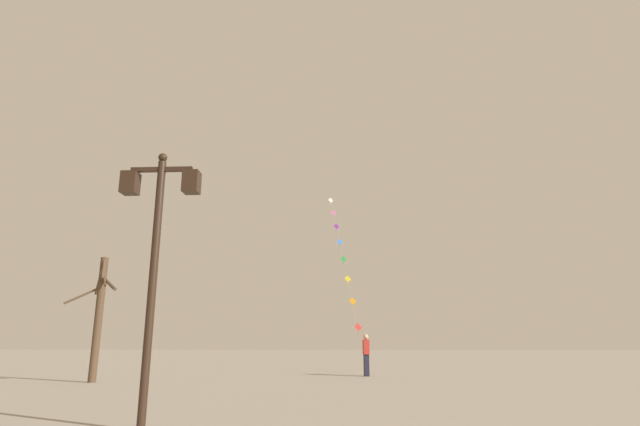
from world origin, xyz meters
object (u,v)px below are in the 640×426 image
at_px(twin_lantern_lamp_post, 157,231).
at_px(bare_tree, 99,312).
at_px(kite_train, 344,260).
at_px(kite_flyer, 366,354).

height_order(twin_lantern_lamp_post, bare_tree, twin_lantern_lamp_post).
height_order(kite_train, bare_tree, kite_train).
relative_size(twin_lantern_lamp_post, kite_flyer, 2.76).
bearing_deg(kite_train, twin_lantern_lamp_post, -98.24).
xyz_separation_m(kite_train, bare_tree, (-8.87, -12.30, -3.81)).
distance_m(kite_flyer, bare_tree, 10.68).
bearing_deg(bare_tree, kite_train, 54.20).
bearing_deg(twin_lantern_lamp_post, kite_train, 81.76).
relative_size(kite_train, bare_tree, 3.05).
relative_size(twin_lantern_lamp_post, bare_tree, 1.05).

